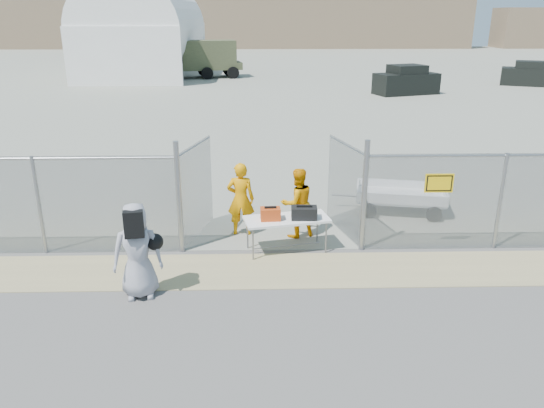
{
  "coord_description": "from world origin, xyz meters",
  "views": [
    {
      "loc": [
        -0.27,
        -8.8,
        4.97
      ],
      "look_at": [
        0.0,
        2.0,
        1.1
      ],
      "focal_mm": 35.0,
      "sensor_mm": 36.0,
      "label": 1
    }
  ],
  "objects_px": {
    "folding_table": "(286,235)",
    "utility_trailer": "(400,198)",
    "security_worker_right": "(297,203)",
    "security_worker_left": "(241,199)",
    "visitor": "(137,251)"
  },
  "relations": [
    {
      "from": "folding_table",
      "to": "utility_trailer",
      "type": "height_order",
      "value": "folding_table"
    },
    {
      "from": "folding_table",
      "to": "security_worker_right",
      "type": "bearing_deg",
      "value": 58.64
    },
    {
      "from": "utility_trailer",
      "to": "folding_table",
      "type": "bearing_deg",
      "value": -130.98
    },
    {
      "from": "utility_trailer",
      "to": "security_worker_right",
      "type": "bearing_deg",
      "value": -139.33
    },
    {
      "from": "security_worker_left",
      "to": "security_worker_right",
      "type": "height_order",
      "value": "security_worker_left"
    },
    {
      "from": "security_worker_left",
      "to": "visitor",
      "type": "bearing_deg",
      "value": 61.5
    },
    {
      "from": "folding_table",
      "to": "visitor",
      "type": "bearing_deg",
      "value": -157.83
    },
    {
      "from": "security_worker_left",
      "to": "visitor",
      "type": "relative_size",
      "value": 0.97
    },
    {
      "from": "folding_table",
      "to": "security_worker_right",
      "type": "relative_size",
      "value": 1.1
    },
    {
      "from": "visitor",
      "to": "utility_trailer",
      "type": "xyz_separation_m",
      "value": [
        5.98,
        4.36,
        -0.55
      ]
    },
    {
      "from": "folding_table",
      "to": "utility_trailer",
      "type": "distance_m",
      "value": 3.99
    },
    {
      "from": "visitor",
      "to": "utility_trailer",
      "type": "distance_m",
      "value": 7.42
    },
    {
      "from": "security_worker_left",
      "to": "visitor",
      "type": "xyz_separation_m",
      "value": [
        -1.8,
        -2.9,
        0.03
      ]
    },
    {
      "from": "folding_table",
      "to": "security_worker_right",
      "type": "xyz_separation_m",
      "value": [
        0.29,
        0.83,
        0.44
      ]
    },
    {
      "from": "security_worker_right",
      "to": "visitor",
      "type": "bearing_deg",
      "value": 19.97
    }
  ]
}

